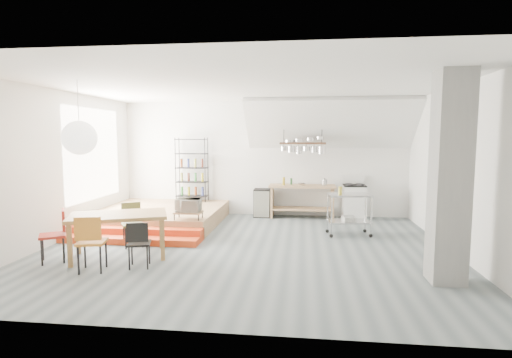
# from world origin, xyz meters

# --- Properties ---
(floor) EXTENTS (8.00, 8.00, 0.00)m
(floor) POSITION_xyz_m (0.00, 0.00, 0.00)
(floor) COLOR #535D60
(floor) RESTS_ON ground
(wall_back) EXTENTS (8.00, 0.04, 3.20)m
(wall_back) POSITION_xyz_m (0.00, 3.50, 1.60)
(wall_back) COLOR silver
(wall_back) RESTS_ON ground
(wall_left) EXTENTS (0.04, 7.00, 3.20)m
(wall_left) POSITION_xyz_m (-4.00, 0.00, 1.60)
(wall_left) COLOR silver
(wall_left) RESTS_ON ground
(wall_right) EXTENTS (0.04, 7.00, 3.20)m
(wall_right) POSITION_xyz_m (4.00, 0.00, 1.60)
(wall_right) COLOR silver
(wall_right) RESTS_ON ground
(ceiling) EXTENTS (8.00, 7.00, 0.02)m
(ceiling) POSITION_xyz_m (0.00, 0.00, 3.20)
(ceiling) COLOR white
(ceiling) RESTS_ON wall_back
(slope_ceiling) EXTENTS (4.40, 1.44, 1.32)m
(slope_ceiling) POSITION_xyz_m (1.80, 2.90, 2.55)
(slope_ceiling) COLOR white
(slope_ceiling) RESTS_ON wall_back
(window_pane) EXTENTS (0.02, 2.50, 2.20)m
(window_pane) POSITION_xyz_m (-3.98, 1.50, 1.80)
(window_pane) COLOR white
(window_pane) RESTS_ON wall_left
(platform) EXTENTS (3.00, 3.00, 0.40)m
(platform) POSITION_xyz_m (-2.50, 2.00, 0.20)
(platform) COLOR #A18050
(platform) RESTS_ON ground
(step_lower) EXTENTS (3.00, 0.35, 0.13)m
(step_lower) POSITION_xyz_m (-2.50, 0.05, 0.07)
(step_lower) COLOR #DC4219
(step_lower) RESTS_ON ground
(step_upper) EXTENTS (3.00, 0.35, 0.27)m
(step_upper) POSITION_xyz_m (-2.50, 0.40, 0.13)
(step_upper) COLOR #DC4219
(step_upper) RESTS_ON ground
(concrete_column) EXTENTS (0.50, 0.50, 3.20)m
(concrete_column) POSITION_xyz_m (3.30, -1.50, 1.60)
(concrete_column) COLOR slate
(concrete_column) RESTS_ON ground
(kitchen_counter) EXTENTS (1.80, 0.60, 0.91)m
(kitchen_counter) POSITION_xyz_m (1.10, 3.15, 0.63)
(kitchen_counter) COLOR #A18050
(kitchen_counter) RESTS_ON ground
(stove) EXTENTS (0.60, 0.60, 1.18)m
(stove) POSITION_xyz_m (2.50, 3.16, 0.48)
(stove) COLOR white
(stove) RESTS_ON ground
(pot_rack) EXTENTS (1.20, 0.50, 1.43)m
(pot_rack) POSITION_xyz_m (1.13, 2.92, 1.98)
(pot_rack) COLOR #3F2619
(pot_rack) RESTS_ON ceiling
(wire_shelving) EXTENTS (0.88, 0.38, 1.80)m
(wire_shelving) POSITION_xyz_m (-2.00, 3.20, 1.33)
(wire_shelving) COLOR black
(wire_shelving) RESTS_ON platform
(microwave_shelf) EXTENTS (0.60, 0.40, 0.16)m
(microwave_shelf) POSITION_xyz_m (-1.40, 0.75, 0.55)
(microwave_shelf) COLOR #A18050
(microwave_shelf) RESTS_ON platform
(paper_lantern) EXTENTS (0.60, 0.60, 0.60)m
(paper_lantern) POSITION_xyz_m (-2.80, -1.10, 2.20)
(paper_lantern) COLOR white
(paper_lantern) RESTS_ON ceiling
(dining_table) EXTENTS (1.94, 1.52, 0.81)m
(dining_table) POSITION_xyz_m (-2.24, -0.88, 0.72)
(dining_table) COLOR olive
(dining_table) RESTS_ON ground
(chair_mustard) EXTENTS (0.52, 0.52, 0.95)m
(chair_mustard) POSITION_xyz_m (-2.32, -1.73, 0.57)
(chair_mustard) COLOR #C67622
(chair_mustard) RESTS_ON ground
(chair_black) EXTENTS (0.45, 0.45, 0.80)m
(chair_black) POSITION_xyz_m (-1.63, -1.45, 0.48)
(chair_black) COLOR black
(chair_black) RESTS_ON ground
(chair_olive) EXTENTS (0.55, 0.55, 0.88)m
(chair_olive) POSITION_xyz_m (-2.34, -0.09, 0.53)
(chair_olive) COLOR brown
(chair_olive) RESTS_ON ground
(chair_red) EXTENTS (0.58, 0.58, 0.93)m
(chair_red) POSITION_xyz_m (-3.22, -1.25, 0.55)
(chair_red) COLOR #AA2418
(chair_red) RESTS_ON ground
(rolling_cart) EXTENTS (1.01, 0.65, 0.94)m
(rolling_cart) POSITION_xyz_m (2.16, 1.31, 0.61)
(rolling_cart) COLOR silver
(rolling_cart) RESTS_ON ground
(mini_fridge) EXTENTS (0.46, 0.46, 0.78)m
(mini_fridge) POSITION_xyz_m (0.00, 3.20, 0.39)
(mini_fridge) COLOR black
(mini_fridge) RESTS_ON ground
(microwave) EXTENTS (0.54, 0.37, 0.29)m
(microwave) POSITION_xyz_m (-1.40, 0.75, 0.71)
(microwave) COLOR beige
(microwave) RESTS_ON microwave_shelf
(bowl) EXTENTS (0.26, 0.26, 0.05)m
(bowl) POSITION_xyz_m (1.10, 3.10, 0.94)
(bowl) COLOR silver
(bowl) RESTS_ON kitchen_counter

